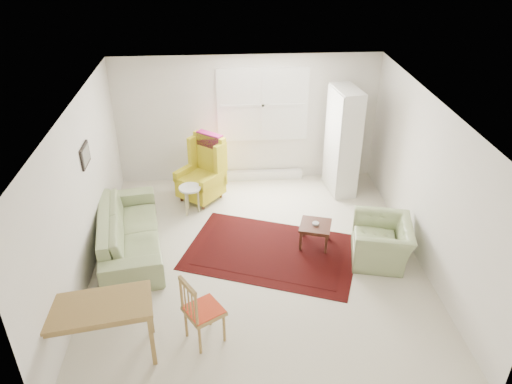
{
  "coord_description": "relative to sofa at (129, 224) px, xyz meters",
  "views": [
    {
      "loc": [
        -0.46,
        -6.22,
        4.78
      ],
      "look_at": [
        0.0,
        0.3,
        1.05
      ],
      "focal_mm": 35.0,
      "sensor_mm": 36.0,
      "label": 1
    }
  ],
  "objects": [
    {
      "name": "desk",
      "position": [
        -0.0,
        -2.23,
        -0.06
      ],
      "size": [
        1.37,
        0.84,
        0.81
      ],
      "primitive_type": null,
      "rotation": [
        0.0,
        0.0,
        0.17
      ],
      "color": "olive",
      "rests_on": "ground"
    },
    {
      "name": "cabinet",
      "position": [
        3.75,
        1.68,
        0.55
      ],
      "size": [
        0.53,
        0.86,
        2.03
      ],
      "primitive_type": null,
      "rotation": [
        0.0,
        0.0,
        0.14
      ],
      "color": "silver",
      "rests_on": "ground"
    },
    {
      "name": "wingback_chair",
      "position": [
        1.08,
        1.49,
        0.15
      ],
      "size": [
        1.02,
        1.03,
        1.23
      ],
      "primitive_type": null,
      "rotation": [
        0.0,
        0.0,
        -0.68
      ],
      "color": "gold",
      "rests_on": "ground"
    },
    {
      "name": "armchair",
      "position": [
        3.91,
        -0.54,
        -0.08
      ],
      "size": [
        1.05,
        1.15,
        0.77
      ],
      "primitive_type": "imported",
      "rotation": [
        0.0,
        0.0,
        -1.79
      ],
      "color": "gray",
      "rests_on": "ground"
    },
    {
      "name": "desk_chair",
      "position": [
        1.22,
        -2.03,
        0.03
      ],
      "size": [
        0.59,
        0.59,
        0.98
      ],
      "primitive_type": null,
      "rotation": [
        0.0,
        0.0,
        2.12
      ],
      "color": "olive",
      "rests_on": "ground"
    },
    {
      "name": "rug",
      "position": [
        2.23,
        -0.28,
        -0.45
      ],
      "size": [
        3.06,
        2.51,
        0.03
      ],
      "primitive_type": null,
      "rotation": [
        0.0,
        0.0,
        -0.36
      ],
      "color": "black",
      "rests_on": "ground"
    },
    {
      "name": "room",
      "position": [
        2.02,
        -0.24,
        0.79
      ],
      "size": [
        5.04,
        5.54,
        2.51
      ],
      "color": "beige",
      "rests_on": "ground"
    },
    {
      "name": "coffee_table",
      "position": [
        2.95,
        -0.11,
        -0.27
      ],
      "size": [
        0.6,
        0.6,
        0.39
      ],
      "primitive_type": null,
      "rotation": [
        0.0,
        0.0,
        -0.29
      ],
      "color": "#3F1D13",
      "rests_on": "ground"
    },
    {
      "name": "stool",
      "position": [
        0.91,
        1.04,
        -0.21
      ],
      "size": [
        0.4,
        0.4,
        0.52
      ],
      "primitive_type": null,
      "rotation": [
        0.0,
        0.0,
        -0.05
      ],
      "color": "white",
      "rests_on": "ground"
    },
    {
      "name": "sofa",
      "position": [
        0.0,
        0.0,
        0.0
      ],
      "size": [
        1.28,
        2.43,
        0.93
      ],
      "primitive_type": "imported",
      "rotation": [
        0.0,
        0.0,
        1.74
      ],
      "color": "gray",
      "rests_on": "ground"
    }
  ]
}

